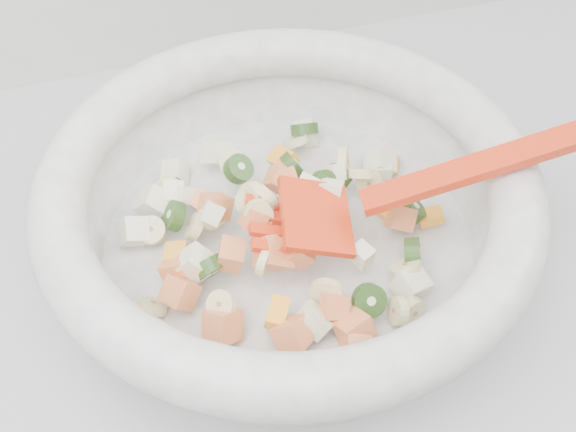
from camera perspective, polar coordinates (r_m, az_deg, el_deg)
name	(u,v)px	position (r m, az deg, el deg)	size (l,w,h in m)	color
counter	(346,427)	(1.04, 4.58, -16.32)	(2.00, 0.60, 0.90)	#A5A6AB
mixing_bowl	(288,206)	(0.58, 0.02, 0.82)	(0.46, 0.40, 0.15)	white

